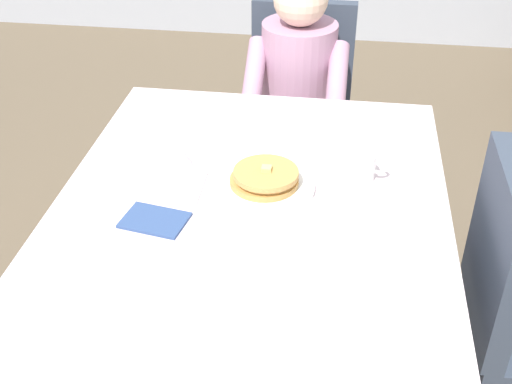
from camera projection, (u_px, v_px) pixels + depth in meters
dining_table_main at (248, 240)px, 1.85m from camera, size 1.12×1.52×0.74m
chair_diner at (299, 99)px, 2.87m from camera, size 0.44×0.45×0.93m
diner_person at (297, 85)px, 2.67m from camera, size 0.40×0.43×1.12m
plate_breakfast at (266, 187)px, 1.90m from camera, size 0.28×0.28×0.02m
breakfast_stack at (265, 177)px, 1.89m from camera, size 0.20×0.20×0.06m
cup_coffee at (363, 167)px, 1.93m from camera, size 0.11×0.08×0.08m
syrup_pitcher at (180, 155)px, 1.99m from camera, size 0.08×0.08×0.07m
fork_left_of_plate at (200, 187)px, 1.91m from camera, size 0.02×0.18×0.00m
knife_right_of_plate at (332, 198)px, 1.86m from camera, size 0.03×0.20×0.00m
spoon_near_edge at (267, 259)px, 1.64m from camera, size 0.15×0.04×0.00m
napkin_folded at (155, 220)px, 1.77m from camera, size 0.19×0.15×0.01m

